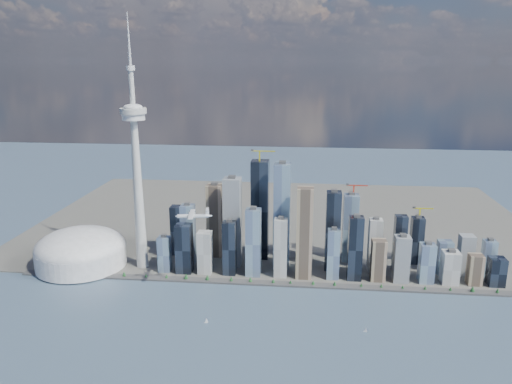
# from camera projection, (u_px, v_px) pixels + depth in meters

# --- Properties ---
(ground) EXTENTS (4000.00, 4000.00, 0.00)m
(ground) POSITION_uv_depth(u_px,v_px,m) (260.00, 350.00, 812.24)
(ground) COLOR #374861
(ground) RESTS_ON ground
(seawall) EXTENTS (1100.00, 22.00, 4.00)m
(seawall) POSITION_uv_depth(u_px,v_px,m) (272.00, 283.00, 1052.25)
(seawall) COLOR #383838
(seawall) RESTS_ON ground
(land) EXTENTS (1400.00, 900.00, 3.00)m
(land) POSITION_uv_depth(u_px,v_px,m) (283.00, 219.00, 1485.31)
(land) COLOR #4C4C47
(land) RESTS_ON ground
(shoreline_trees) EXTENTS (960.53, 7.20, 8.80)m
(shoreline_trees) POSITION_uv_depth(u_px,v_px,m) (272.00, 281.00, 1050.53)
(shoreline_trees) COLOR #3F2D1E
(shoreline_trees) RESTS_ON seawall
(skyscraper_cluster) EXTENTS (736.00, 142.00, 260.22)m
(skyscraper_cluster) POSITION_uv_depth(u_px,v_px,m) (301.00, 235.00, 1109.83)
(skyscraper_cluster) COLOR black
(skyscraper_cluster) RESTS_ON land
(needle_tower) EXTENTS (56.00, 56.00, 550.50)m
(needle_tower) POSITION_uv_depth(u_px,v_px,m) (137.00, 166.00, 1080.42)
(needle_tower) COLOR #A7A7A2
(needle_tower) RESTS_ON land
(dome_stadium) EXTENTS (200.00, 200.00, 86.00)m
(dome_stadium) POSITION_uv_depth(u_px,v_px,m) (81.00, 250.00, 1134.62)
(dome_stadium) COLOR #BCBCBC
(dome_stadium) RESTS_ON land
(airplane) EXTENTS (71.83, 63.72, 17.52)m
(airplane) POSITION_uv_depth(u_px,v_px,m) (193.00, 216.00, 956.73)
(airplane) COLOR silver
(airplane) RESTS_ON ground
(sailboat_west) EXTENTS (7.68, 2.05, 10.72)m
(sailboat_west) POSITION_uv_depth(u_px,v_px,m) (206.00, 321.00, 897.38)
(sailboat_west) COLOR silver
(sailboat_west) RESTS_ON ground
(sailboat_east) EXTENTS (6.61, 3.06, 9.16)m
(sailboat_east) POSITION_uv_depth(u_px,v_px,m) (366.00, 330.00, 867.45)
(sailboat_east) COLOR silver
(sailboat_east) RESTS_ON ground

